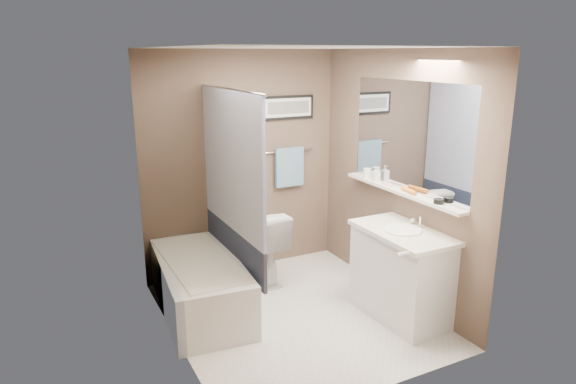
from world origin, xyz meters
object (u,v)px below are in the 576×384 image
glass_jar (367,173)px  soap_bottle (376,174)px  candle_bowl_near (439,201)px  hair_brush_front (409,190)px  vanity (401,276)px  toilet (257,245)px  bathtub (200,285)px

glass_jar → soap_bottle: (0.00, -0.15, 0.02)m
candle_bowl_near → hair_brush_front: 0.39m
vanity → soap_bottle: soap_bottle is taller
toilet → bathtub: bearing=23.9°
glass_jar → soap_bottle: 0.15m
soap_bottle → candle_bowl_near: bearing=-90.0°
hair_brush_front → bathtub: bearing=156.9°
toilet → candle_bowl_near: 1.99m
glass_jar → vanity: bearing=-102.4°
hair_brush_front → candle_bowl_near: bearing=-90.0°
vanity → candle_bowl_near: (0.19, -0.20, 0.73)m
toilet → soap_bottle: 1.45m
candle_bowl_near → glass_jar: (0.00, 1.04, 0.03)m
vanity → glass_jar: 1.15m
toilet → vanity: (0.85, -1.33, 0.01)m
vanity → glass_jar: glass_jar is taller
vanity → toilet: bearing=120.0°
hair_brush_front → glass_jar: size_ratio=2.20×
toilet → soap_bottle: bearing=145.9°
toilet → vanity: 1.57m
toilet → glass_jar: 1.38m
vanity → soap_bottle: size_ratio=6.07×
candle_bowl_near → bathtub: bearing=147.2°
bathtub → candle_bowl_near: 2.30m
candle_bowl_near → hair_brush_front: hair_brush_front is taller
candle_bowl_near → soap_bottle: 0.90m
bathtub → toilet: size_ratio=1.90×
bathtub → toilet: toilet is taller
glass_jar → soap_bottle: bearing=-90.0°
toilet → vanity: bearing=119.9°
toilet → hair_brush_front: hair_brush_front is taller
vanity → hair_brush_front: bearing=43.1°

